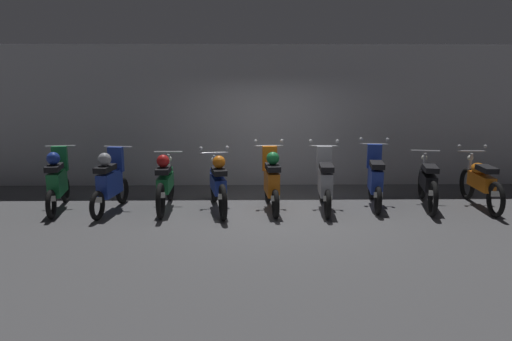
{
  "coord_description": "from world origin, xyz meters",
  "views": [
    {
      "loc": [
        -0.45,
        -9.12,
        2.64
      ],
      "look_at": [
        -0.29,
        0.21,
        0.75
      ],
      "focal_mm": 35.29,
      "sensor_mm": 36.0,
      "label": 1
    }
  ],
  "objects_px": {
    "motorbike_slot_0": "(58,181)",
    "motorbike_slot_8": "(481,182)",
    "motorbike_slot_3": "(218,183)",
    "motorbike_slot_7": "(428,182)",
    "motorbike_slot_4": "(271,180)",
    "motorbike_slot_6": "(375,179)",
    "motorbike_slot_2": "(165,182)",
    "motorbike_slot_5": "(325,182)",
    "motorbike_slot_1": "(110,182)"
  },
  "relations": [
    {
      "from": "motorbike_slot_3",
      "to": "motorbike_slot_8",
      "type": "xyz_separation_m",
      "value": [
        5.06,
        0.14,
        -0.04
      ]
    },
    {
      "from": "motorbike_slot_0",
      "to": "motorbike_slot_5",
      "type": "bearing_deg",
      "value": -0.69
    },
    {
      "from": "motorbike_slot_7",
      "to": "motorbike_slot_3",
      "type": "bearing_deg",
      "value": -177.25
    },
    {
      "from": "motorbike_slot_0",
      "to": "motorbike_slot_8",
      "type": "distance_m",
      "value": 8.1
    },
    {
      "from": "motorbike_slot_5",
      "to": "motorbike_slot_6",
      "type": "distance_m",
      "value": 1.04
    },
    {
      "from": "motorbike_slot_0",
      "to": "motorbike_slot_8",
      "type": "relative_size",
      "value": 0.86
    },
    {
      "from": "motorbike_slot_0",
      "to": "motorbike_slot_8",
      "type": "height_order",
      "value": "motorbike_slot_0"
    },
    {
      "from": "motorbike_slot_3",
      "to": "motorbike_slot_7",
      "type": "height_order",
      "value": "motorbike_slot_3"
    },
    {
      "from": "motorbike_slot_4",
      "to": "motorbike_slot_6",
      "type": "relative_size",
      "value": 1.0
    },
    {
      "from": "motorbike_slot_0",
      "to": "motorbike_slot_5",
      "type": "height_order",
      "value": "motorbike_slot_5"
    },
    {
      "from": "motorbike_slot_5",
      "to": "motorbike_slot_7",
      "type": "bearing_deg",
      "value": 4.91
    },
    {
      "from": "motorbike_slot_1",
      "to": "motorbike_slot_3",
      "type": "height_order",
      "value": "motorbike_slot_1"
    },
    {
      "from": "motorbike_slot_4",
      "to": "motorbike_slot_3",
      "type": "bearing_deg",
      "value": -178.02
    },
    {
      "from": "motorbike_slot_7",
      "to": "motorbike_slot_8",
      "type": "xyz_separation_m",
      "value": [
        1.01,
        -0.06,
        0.0
      ]
    },
    {
      "from": "motorbike_slot_3",
      "to": "motorbike_slot_4",
      "type": "relative_size",
      "value": 1.15
    },
    {
      "from": "motorbike_slot_0",
      "to": "motorbike_slot_4",
      "type": "bearing_deg",
      "value": -0.66
    },
    {
      "from": "motorbike_slot_2",
      "to": "motorbike_slot_8",
      "type": "height_order",
      "value": "motorbike_slot_8"
    },
    {
      "from": "motorbike_slot_6",
      "to": "motorbike_slot_7",
      "type": "xyz_separation_m",
      "value": [
        1.01,
        -0.07,
        -0.04
      ]
    },
    {
      "from": "motorbike_slot_3",
      "to": "motorbike_slot_7",
      "type": "relative_size",
      "value": 1.0
    },
    {
      "from": "motorbike_slot_4",
      "to": "motorbike_slot_7",
      "type": "bearing_deg",
      "value": 3.01
    },
    {
      "from": "motorbike_slot_4",
      "to": "motorbike_slot_6",
      "type": "height_order",
      "value": "same"
    },
    {
      "from": "motorbike_slot_2",
      "to": "motorbike_slot_3",
      "type": "bearing_deg",
      "value": -7.14
    },
    {
      "from": "motorbike_slot_0",
      "to": "motorbike_slot_4",
      "type": "distance_m",
      "value": 4.05
    },
    {
      "from": "motorbike_slot_2",
      "to": "motorbike_slot_1",
      "type": "bearing_deg",
      "value": -171.58
    },
    {
      "from": "motorbike_slot_5",
      "to": "motorbike_slot_6",
      "type": "relative_size",
      "value": 1.0
    },
    {
      "from": "motorbike_slot_0",
      "to": "motorbike_slot_7",
      "type": "relative_size",
      "value": 0.87
    },
    {
      "from": "motorbike_slot_3",
      "to": "motorbike_slot_8",
      "type": "relative_size",
      "value": 0.99
    },
    {
      "from": "motorbike_slot_3",
      "to": "motorbike_slot_6",
      "type": "height_order",
      "value": "motorbike_slot_6"
    },
    {
      "from": "motorbike_slot_0",
      "to": "motorbike_slot_1",
      "type": "relative_size",
      "value": 1.0
    },
    {
      "from": "motorbike_slot_6",
      "to": "motorbike_slot_8",
      "type": "xyz_separation_m",
      "value": [
        2.02,
        -0.13,
        -0.04
      ]
    },
    {
      "from": "motorbike_slot_1",
      "to": "motorbike_slot_3",
      "type": "bearing_deg",
      "value": 0.64
    },
    {
      "from": "motorbike_slot_2",
      "to": "motorbike_slot_8",
      "type": "relative_size",
      "value": 1.0
    },
    {
      "from": "motorbike_slot_1",
      "to": "motorbike_slot_3",
      "type": "relative_size",
      "value": 0.87
    },
    {
      "from": "motorbike_slot_2",
      "to": "motorbike_slot_8",
      "type": "distance_m",
      "value": 6.07
    },
    {
      "from": "motorbike_slot_2",
      "to": "motorbike_slot_8",
      "type": "bearing_deg",
      "value": 0.08
    },
    {
      "from": "motorbike_slot_1",
      "to": "motorbike_slot_8",
      "type": "xyz_separation_m",
      "value": [
        7.08,
        0.16,
        -0.07
      ]
    },
    {
      "from": "motorbike_slot_0",
      "to": "motorbike_slot_5",
      "type": "distance_m",
      "value": 5.06
    },
    {
      "from": "motorbike_slot_2",
      "to": "motorbike_slot_4",
      "type": "bearing_deg",
      "value": -2.6
    },
    {
      "from": "motorbike_slot_8",
      "to": "motorbike_slot_1",
      "type": "bearing_deg",
      "value": -178.72
    },
    {
      "from": "motorbike_slot_4",
      "to": "motorbike_slot_5",
      "type": "distance_m",
      "value": 1.02
    },
    {
      "from": "motorbike_slot_1",
      "to": "motorbike_slot_6",
      "type": "distance_m",
      "value": 5.07
    },
    {
      "from": "motorbike_slot_4",
      "to": "motorbike_slot_1",
      "type": "bearing_deg",
      "value": -178.91
    },
    {
      "from": "motorbike_slot_2",
      "to": "motorbike_slot_0",
      "type": "bearing_deg",
      "value": -178.73
    },
    {
      "from": "motorbike_slot_6",
      "to": "motorbike_slot_2",
      "type": "bearing_deg",
      "value": -178.06
    },
    {
      "from": "motorbike_slot_8",
      "to": "motorbike_slot_7",
      "type": "bearing_deg",
      "value": 176.63
    },
    {
      "from": "motorbike_slot_2",
      "to": "motorbike_slot_6",
      "type": "height_order",
      "value": "motorbike_slot_6"
    },
    {
      "from": "motorbike_slot_0",
      "to": "motorbike_slot_4",
      "type": "height_order",
      "value": "motorbike_slot_4"
    },
    {
      "from": "motorbike_slot_2",
      "to": "motorbike_slot_5",
      "type": "xyz_separation_m",
      "value": [
        3.04,
        -0.11,
        0.0
      ]
    },
    {
      "from": "motorbike_slot_4",
      "to": "motorbike_slot_5",
      "type": "height_order",
      "value": "same"
    },
    {
      "from": "motorbike_slot_2",
      "to": "motorbike_slot_3",
      "type": "distance_m",
      "value": 1.02
    }
  ]
}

